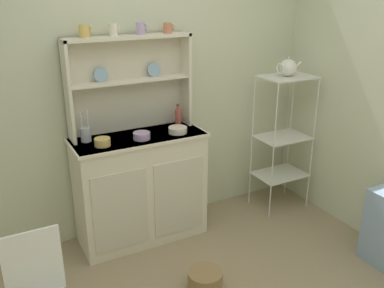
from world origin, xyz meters
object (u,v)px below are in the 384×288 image
at_px(hutch_cabinet, 141,187).
at_px(jam_bottle, 178,117).
at_px(cup_gold_0, 84,31).
at_px(utensil_jar, 86,134).
at_px(hutch_shelf_unit, 128,77).
at_px(porcelain_teapot, 288,68).
at_px(bakers_rack, 283,130).
at_px(floor_basket, 205,280).
at_px(bowl_mixing_large, 102,142).

xyz_separation_m(hutch_cabinet, jam_bottle, (0.39, 0.09, 0.52)).
distance_m(cup_gold_0, utensil_jar, 0.76).
relative_size(hutch_shelf_unit, porcelain_teapot, 4.12).
bearing_deg(hutch_cabinet, bakers_rack, -4.44).
xyz_separation_m(floor_basket, cup_gold_0, (-0.47, 0.96, 1.66)).
relative_size(hutch_shelf_unit, utensil_jar, 4.07).
relative_size(hutch_cabinet, utensil_jar, 4.37).
bearing_deg(jam_bottle, hutch_shelf_unit, 168.74).
bearing_deg(bowl_mixing_large, floor_basket, -59.44).
relative_size(bakers_rack, utensil_jar, 5.24).
bearing_deg(utensil_jar, jam_bottle, 0.63).
relative_size(hutch_shelf_unit, bowl_mixing_large, 8.29).
bearing_deg(hutch_cabinet, floor_basket, -80.46).
distance_m(bakers_rack, cup_gold_0, 1.96).
distance_m(hutch_shelf_unit, utensil_jar, 0.56).
bearing_deg(hutch_shelf_unit, bowl_mixing_large, -142.60).
bearing_deg(bowl_mixing_large, cup_gold_0, 93.79).
bearing_deg(hutch_shelf_unit, cup_gold_0, -172.52).
bearing_deg(porcelain_teapot, bowl_mixing_large, 178.85).
height_order(hutch_cabinet, hutch_shelf_unit, hutch_shelf_unit).
distance_m(jam_bottle, utensil_jar, 0.79).
xyz_separation_m(hutch_cabinet, cup_gold_0, (-0.32, 0.12, 1.26)).
bearing_deg(hutch_shelf_unit, utensil_jar, -167.52).
relative_size(hutch_shelf_unit, bakers_rack, 0.78).
bearing_deg(bowl_mixing_large, bakers_rack, -1.15).
distance_m(bowl_mixing_large, jam_bottle, 0.73).
height_order(hutch_cabinet, bowl_mixing_large, bowl_mixing_large).
distance_m(cup_gold_0, bowl_mixing_large, 0.81).
bearing_deg(utensil_jar, hutch_shelf_unit, 12.48).
bearing_deg(jam_bottle, floor_basket, -105.30).
xyz_separation_m(utensil_jar, porcelain_teapot, (1.77, -0.18, 0.38)).
xyz_separation_m(bowl_mixing_large, jam_bottle, (0.71, 0.16, 0.05)).
distance_m(floor_basket, jam_bottle, 1.33).
xyz_separation_m(hutch_cabinet, bakers_rack, (1.38, -0.11, 0.31)).
distance_m(hutch_cabinet, floor_basket, 0.94).
distance_m(hutch_cabinet, cup_gold_0, 1.31).
height_order(hutch_cabinet, cup_gold_0, cup_gold_0).
distance_m(floor_basket, utensil_jar, 1.40).
distance_m(floor_basket, porcelain_teapot, 1.93).
relative_size(hutch_shelf_unit, cup_gold_0, 10.73).
bearing_deg(hutch_shelf_unit, porcelain_teapot, -11.16).
bearing_deg(hutch_cabinet, bowl_mixing_large, -166.76).
bearing_deg(hutch_shelf_unit, floor_basket, -82.00).
xyz_separation_m(jam_bottle, porcelain_teapot, (0.99, -0.19, 0.37)).
height_order(bakers_rack, cup_gold_0, cup_gold_0).
xyz_separation_m(hutch_cabinet, utensil_jar, (-0.39, 0.08, 0.51)).
height_order(cup_gold_0, porcelain_teapot, cup_gold_0).
relative_size(bakers_rack, cup_gold_0, 13.81).
relative_size(hutch_cabinet, bowl_mixing_large, 8.88).
bearing_deg(bakers_rack, floor_basket, -149.43).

